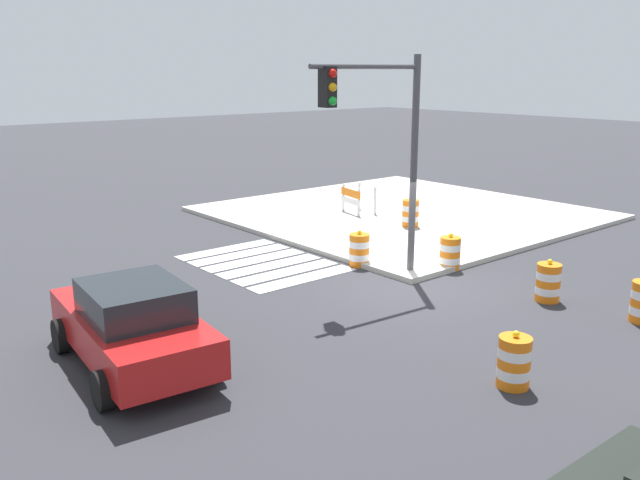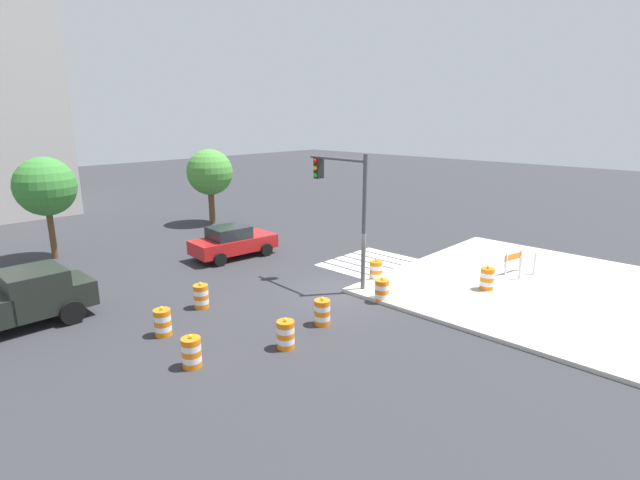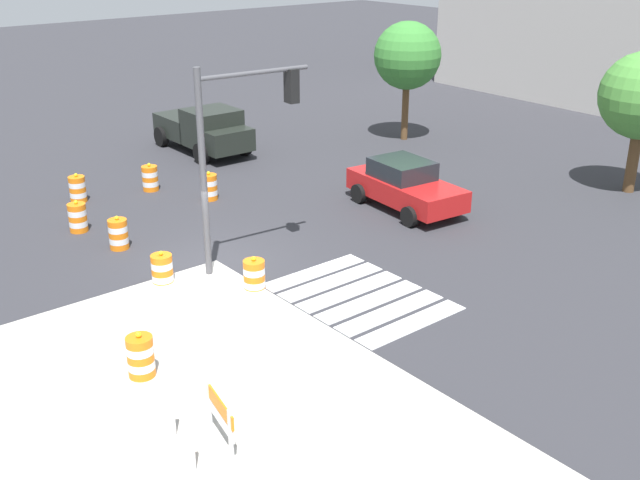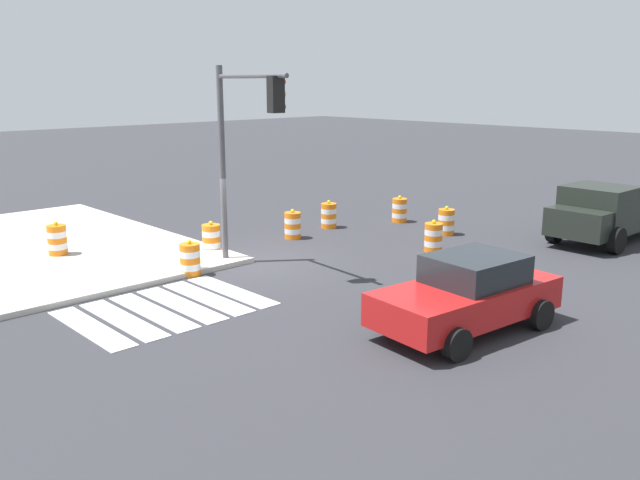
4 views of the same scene
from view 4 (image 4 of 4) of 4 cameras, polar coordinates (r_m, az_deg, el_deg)
The scene contains 13 objects.
ground_plane at distance 19.59m, azimuth -5.70°, elevation -1.96°, with size 120.00×120.00×0.00m, color #2D2D33.
crosswalk_stripes at distance 16.03m, azimuth -13.11°, elevation -5.76°, with size 4.35×3.20×0.02m.
sports_car at distance 14.43m, azimuth 12.66°, elevation -4.55°, with size 4.46×2.47×1.63m.
pickup_truck at distance 23.86m, azimuth 23.47°, elevation 2.17°, with size 5.18×2.41×1.92m.
traffic_barrel_near_corner at distance 25.22m, azimuth 6.89°, elevation 2.57°, with size 0.56×0.56×1.02m.
traffic_barrel_crosswalk_end at distance 24.04m, azimuth 0.76°, elevation 2.13°, with size 0.56×0.56×1.02m.
traffic_barrel_median_near at distance 18.44m, azimuth -11.16°, elevation -1.68°, with size 0.56×0.56×1.02m.
traffic_barrel_median_far at distance 20.75m, azimuth -9.37°, elevation 0.10°, with size 0.56×0.56×1.02m.
traffic_barrel_far_curb at distance 22.41m, azimuth -2.38°, elevation 1.27°, with size 0.56×0.56×1.02m.
traffic_barrel_lane_center at distance 20.97m, azimuth 9.77°, elevation 0.23°, with size 0.56×0.56×1.02m.
traffic_barrel_opposite_curb at distance 23.34m, azimuth 10.85°, elevation 1.54°, with size 0.56×0.56×1.02m.
traffic_barrel_on_sidewalk at distance 21.22m, azimuth -21.76°, elevation 0.02°, with size 0.56×0.56×1.02m.
traffic_light_pole at distance 18.09m, azimuth -6.66°, elevation 9.33°, with size 0.50×3.28×5.50m.
Camera 4 is at (11.47, 14.99, 5.22)m, focal length 37.02 mm.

